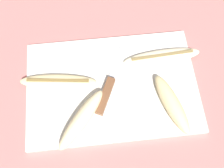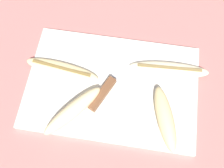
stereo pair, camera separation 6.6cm
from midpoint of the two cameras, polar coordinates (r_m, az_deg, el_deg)
name	(u,v)px [view 1 (the left image)]	position (r m, az deg, el deg)	size (l,w,h in m)	color
ground_plane	(112,87)	(0.68, -2.76, -1.05)	(4.00, 4.00, 0.00)	#B76B66
cutting_board	(112,86)	(0.67, -2.78, -0.86)	(0.44, 0.29, 0.01)	silver
knife	(108,89)	(0.66, -3.78, -1.54)	(0.11, 0.20, 0.02)	brown
banana_ripe_center	(58,82)	(0.68, -14.31, 0.15)	(0.20, 0.07, 0.02)	beige
banana_mellow_near	(172,104)	(0.64, 10.09, -4.64)	(0.08, 0.17, 0.04)	beige
banana_bright_far	(162,57)	(0.70, 8.20, 5.57)	(0.21, 0.05, 0.02)	beige
banana_soft_right	(82,119)	(0.63, -9.66, -7.91)	(0.14, 0.16, 0.04)	beige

